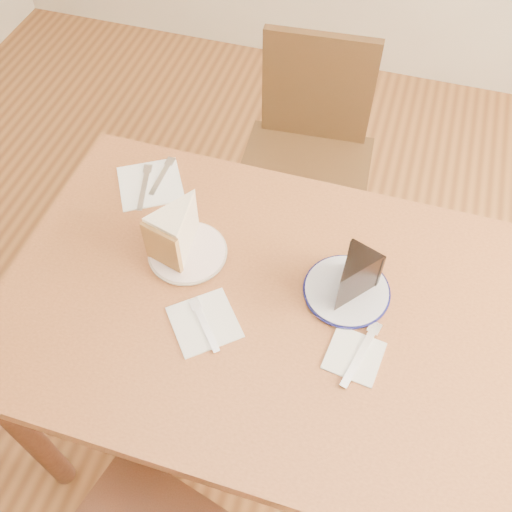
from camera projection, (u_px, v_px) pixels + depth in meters
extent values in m
plane|color=#522E16|center=(263.00, 422.00, 1.88)|extent=(4.00, 4.00, 0.00)
cube|color=brown|center=(266.00, 307.00, 1.29)|extent=(1.20, 0.80, 0.04)
cylinder|color=#381A10|center=(30.00, 436.00, 1.49)|extent=(0.06, 0.06, 0.71)
cylinder|color=#381A10|center=(137.00, 240.00, 1.88)|extent=(0.06, 0.06, 0.71)
cylinder|color=#381A10|center=(471.00, 324.00, 1.69)|extent=(0.06, 0.06, 0.71)
cylinder|color=#391C11|center=(142.00, 486.00, 1.57)|extent=(0.03, 0.03, 0.39)
cube|color=black|center=(303.00, 176.00, 1.91)|extent=(0.46, 0.46, 0.04)
cylinder|color=black|center=(354.00, 194.00, 2.18)|extent=(0.04, 0.04, 0.44)
cylinder|color=black|center=(261.00, 179.00, 2.23)|extent=(0.04, 0.04, 0.44)
cylinder|color=black|center=(341.00, 270.00, 1.97)|extent=(0.04, 0.04, 0.44)
cylinder|color=black|center=(239.00, 252.00, 2.02)|extent=(0.04, 0.04, 0.44)
cube|color=black|center=(318.00, 88.00, 1.85)|extent=(0.36, 0.06, 0.38)
cylinder|color=white|center=(188.00, 253.00, 1.35)|extent=(0.18, 0.18, 0.01)
cylinder|color=silver|center=(347.00, 291.00, 1.28)|extent=(0.19, 0.19, 0.01)
cube|color=white|center=(204.00, 322.00, 1.24)|extent=(0.19, 0.19, 0.00)
cube|color=white|center=(354.00, 356.00, 1.19)|extent=(0.12, 0.12, 0.00)
cube|color=white|center=(150.00, 184.00, 1.49)|extent=(0.22, 0.22, 0.00)
cube|color=silver|center=(205.00, 326.00, 1.23)|extent=(0.10, 0.11, 0.00)
cube|color=silver|center=(360.00, 354.00, 1.19)|extent=(0.06, 0.17, 0.00)
cube|color=silver|center=(162.00, 176.00, 1.50)|extent=(0.01, 0.14, 0.00)
cube|color=silver|center=(144.00, 188.00, 1.47)|extent=(0.06, 0.16, 0.00)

